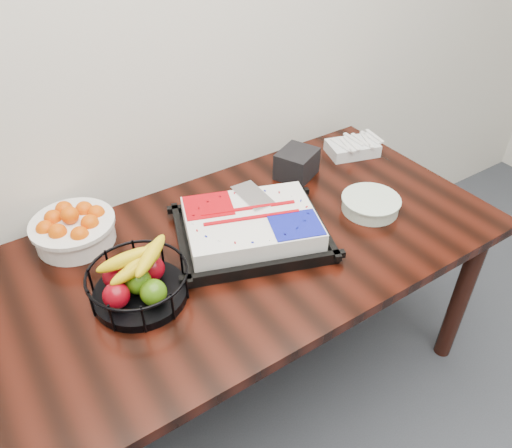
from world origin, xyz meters
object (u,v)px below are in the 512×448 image
tangerine_bowl (72,224)px  napkin_box (297,164)px  table (242,264)px  cake_tray (251,227)px  fruit_basket (138,281)px  plate_stack (370,204)px

tangerine_bowl → napkin_box: 0.88m
table → cake_tray: bearing=16.4°
cake_tray → fruit_basket: 0.43m
plate_stack → napkin_box: napkin_box is taller
fruit_basket → napkin_box: 0.84m
tangerine_bowl → plate_stack: 1.04m
tangerine_bowl → fruit_basket: (0.08, -0.36, -0.01)m
cake_tray → tangerine_bowl: size_ratio=2.15×
fruit_basket → plate_stack: fruit_basket is taller
napkin_box → cake_tray: bearing=-147.9°
plate_stack → table: bearing=169.4°
plate_stack → cake_tray: bearing=166.7°
table → tangerine_bowl: tangerine_bowl is taller
tangerine_bowl → napkin_box: (0.87, -0.08, -0.02)m
tangerine_bowl → napkin_box: bearing=-5.2°
tangerine_bowl → plate_stack: tangerine_bowl is taller
napkin_box → tangerine_bowl: bearing=174.8°
tangerine_bowl → plate_stack: (0.95, -0.42, -0.05)m
fruit_basket → plate_stack: size_ratio=1.39×
table → plate_stack: bearing=-10.6°
table → fruit_basket: bearing=-174.4°
tangerine_bowl → plate_stack: bearing=-23.7°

